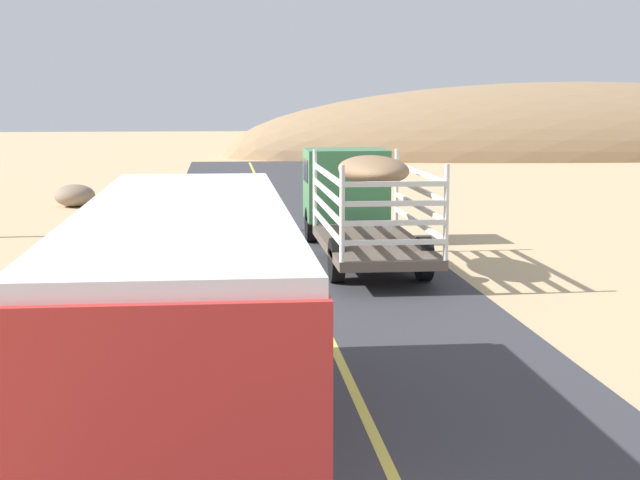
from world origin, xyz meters
name	(u,v)px	position (x,y,z in m)	size (l,w,h in m)	color
livestock_truck	(355,192)	(1.88, 19.61, 1.79)	(2.53, 9.70, 3.02)	#3F7F4C
bus	(187,324)	(-2.46, 3.70, 1.75)	(2.54, 10.00, 3.21)	red
boulder_near_shoulder	(75,196)	(-8.05, 32.74, 0.46)	(1.67, 1.79, 0.93)	#84705B
distant_hill	(578,156)	(25.56, 64.41, 0.00)	(54.80, 16.37, 11.30)	#957553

